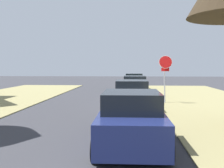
{
  "coord_description": "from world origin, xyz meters",
  "views": [
    {
      "loc": [
        2.08,
        -2.16,
        2.31
      ],
      "look_at": [
        1.32,
        9.05,
        1.58
      ],
      "focal_mm": 44.22,
      "sensor_mm": 36.0,
      "label": 1
    }
  ],
  "objects_px": {
    "parked_sedan_white": "(135,87)",
    "parked_sedan_navy": "(131,120)",
    "stop_sign_far": "(165,69)",
    "parked_sedan_silver": "(132,96)",
    "parked_sedan_green": "(134,82)"
  },
  "relations": [
    {
      "from": "parked_sedan_navy",
      "to": "parked_sedan_silver",
      "type": "height_order",
      "value": "same"
    },
    {
      "from": "parked_sedan_navy",
      "to": "parked_sedan_green",
      "type": "distance_m",
      "value": 19.39
    },
    {
      "from": "stop_sign_far",
      "to": "parked_sedan_navy",
      "type": "distance_m",
      "value": 9.38
    },
    {
      "from": "parked_sedan_white",
      "to": "parked_sedan_navy",
      "type": "bearing_deg",
      "value": -91.21
    },
    {
      "from": "parked_sedan_navy",
      "to": "parked_sedan_green",
      "type": "relative_size",
      "value": 1.0
    },
    {
      "from": "stop_sign_far",
      "to": "parked_sedan_white",
      "type": "relative_size",
      "value": 0.66
    },
    {
      "from": "parked_sedan_silver",
      "to": "parked_sedan_green",
      "type": "xyz_separation_m",
      "value": [
        0.26,
        13.01,
        0.0
      ]
    },
    {
      "from": "parked_sedan_navy",
      "to": "parked_sedan_silver",
      "type": "distance_m",
      "value": 6.38
    },
    {
      "from": "parked_sedan_white",
      "to": "parked_sedan_green",
      "type": "xyz_separation_m",
      "value": [
        0.02,
        6.57,
        0.0
      ]
    },
    {
      "from": "parked_sedan_navy",
      "to": "parked_sedan_white",
      "type": "xyz_separation_m",
      "value": [
        0.27,
        12.82,
        0.0
      ]
    },
    {
      "from": "parked_sedan_green",
      "to": "parked_sedan_silver",
      "type": "bearing_deg",
      "value": -91.17
    },
    {
      "from": "parked_sedan_silver",
      "to": "parked_sedan_green",
      "type": "distance_m",
      "value": 13.01
    },
    {
      "from": "stop_sign_far",
      "to": "parked_sedan_silver",
      "type": "relative_size",
      "value": 0.66
    },
    {
      "from": "parked_sedan_navy",
      "to": "parked_sedan_white",
      "type": "distance_m",
      "value": 12.82
    },
    {
      "from": "stop_sign_far",
      "to": "parked_sedan_silver",
      "type": "xyz_separation_m",
      "value": [
        -2.06,
        -2.65,
        -1.42
      ]
    }
  ]
}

